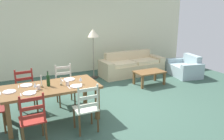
{
  "coord_description": "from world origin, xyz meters",
  "views": [
    {
      "loc": [
        -2.35,
        -4.65,
        2.28
      ],
      "look_at": [
        0.16,
        0.43,
        0.75
      ],
      "focal_mm": 36.79,
      "sensor_mm": 36.0,
      "label": 1
    }
  ],
  "objects_px": {
    "coffee_cup_secondary": "(39,87)",
    "standing_lamp": "(93,36)",
    "dining_chair_near_left": "(33,119)",
    "armchair_upholstered": "(186,69)",
    "wine_bottle": "(48,80)",
    "dining_table": "(51,90)",
    "dining_chair_far_right": "(65,85)",
    "dining_chair_far_left": "(26,91)",
    "coffee_table": "(149,73)",
    "wine_glass_near_right": "(81,79)",
    "wine_glass_near_left": "(35,85)",
    "coffee_cup_primary": "(67,83)",
    "couch": "(131,66)",
    "dining_chair_near_right": "(86,108)"
  },
  "relations": [
    {
      "from": "dining_table",
      "to": "wine_glass_near_left",
      "type": "distance_m",
      "value": 0.41
    },
    {
      "from": "dining_chair_far_left",
      "to": "coffee_table",
      "type": "bearing_deg",
      "value": 4.96
    },
    {
      "from": "wine_glass_near_right",
      "to": "couch",
      "type": "distance_m",
      "value": 3.63
    },
    {
      "from": "standing_lamp",
      "to": "dining_chair_far_right",
      "type": "bearing_deg",
      "value": -130.6
    },
    {
      "from": "wine_bottle",
      "to": "standing_lamp",
      "type": "distance_m",
      "value": 3.13
    },
    {
      "from": "dining_table",
      "to": "coffee_table",
      "type": "relative_size",
      "value": 2.11
    },
    {
      "from": "wine_glass_near_right",
      "to": "armchair_upholstered",
      "type": "relative_size",
      "value": 0.12
    },
    {
      "from": "coffee_cup_secondary",
      "to": "standing_lamp",
      "type": "relative_size",
      "value": 0.05
    },
    {
      "from": "dining_chair_far_right",
      "to": "coffee_cup_primary",
      "type": "xyz_separation_m",
      "value": [
        -0.16,
        -0.86,
        0.32
      ]
    },
    {
      "from": "wine_glass_near_right",
      "to": "coffee_cup_primary",
      "type": "height_order",
      "value": "wine_glass_near_right"
    },
    {
      "from": "dining_chair_far_right",
      "to": "dining_table",
      "type": "bearing_deg",
      "value": -121.86
    },
    {
      "from": "wine_glass_near_left",
      "to": "coffee_cup_secondary",
      "type": "bearing_deg",
      "value": 36.87
    },
    {
      "from": "armchair_upholstered",
      "to": "standing_lamp",
      "type": "distance_m",
      "value": 3.39
    },
    {
      "from": "standing_lamp",
      "to": "dining_table",
      "type": "bearing_deg",
      "value": -128.07
    },
    {
      "from": "coffee_cup_primary",
      "to": "dining_table",
      "type": "bearing_deg",
      "value": 162.49
    },
    {
      "from": "dining_chair_far_left",
      "to": "coffee_cup_primary",
      "type": "relative_size",
      "value": 10.67
    },
    {
      "from": "dining_chair_near_left",
      "to": "dining_chair_far_left",
      "type": "xyz_separation_m",
      "value": [
        0.06,
        1.49,
        0.0
      ]
    },
    {
      "from": "dining_chair_far_right",
      "to": "wine_bottle",
      "type": "height_order",
      "value": "wine_bottle"
    },
    {
      "from": "dining_chair_far_left",
      "to": "armchair_upholstered",
      "type": "distance_m",
      "value": 5.33
    },
    {
      "from": "couch",
      "to": "coffee_table",
      "type": "xyz_separation_m",
      "value": [
        -0.08,
        -1.22,
        0.06
      ]
    },
    {
      "from": "dining_table",
      "to": "dining_chair_near_right",
      "type": "height_order",
      "value": "dining_chair_near_right"
    },
    {
      "from": "coffee_table",
      "to": "dining_chair_far_right",
      "type": "bearing_deg",
      "value": -174.36
    },
    {
      "from": "coffee_table",
      "to": "couch",
      "type": "bearing_deg",
      "value": 86.04
    },
    {
      "from": "dining_chair_far_right",
      "to": "standing_lamp",
      "type": "relative_size",
      "value": 0.59
    },
    {
      "from": "wine_bottle",
      "to": "dining_chair_near_left",
      "type": "bearing_deg",
      "value": -118.9
    },
    {
      "from": "dining_chair_far_right",
      "to": "wine_glass_near_right",
      "type": "distance_m",
      "value": 1.0
    },
    {
      "from": "coffee_table",
      "to": "armchair_upholstered",
      "type": "height_order",
      "value": "armchair_upholstered"
    },
    {
      "from": "wine_bottle",
      "to": "coffee_table",
      "type": "distance_m",
      "value": 3.4
    },
    {
      "from": "coffee_cup_secondary",
      "to": "armchair_upholstered",
      "type": "relative_size",
      "value": 0.07
    },
    {
      "from": "wine_glass_near_right",
      "to": "armchair_upholstered",
      "type": "bearing_deg",
      "value": 18.31
    },
    {
      "from": "armchair_upholstered",
      "to": "dining_chair_far_right",
      "type": "bearing_deg",
      "value": -173.46
    },
    {
      "from": "dining_chair_near_left",
      "to": "dining_chair_far_right",
      "type": "relative_size",
      "value": 1.0
    },
    {
      "from": "wine_bottle",
      "to": "armchair_upholstered",
      "type": "bearing_deg",
      "value": 14.11
    },
    {
      "from": "dining_chair_far_right",
      "to": "wine_glass_near_right",
      "type": "bearing_deg",
      "value": -83.26
    },
    {
      "from": "dining_chair_near_left",
      "to": "couch",
      "type": "relative_size",
      "value": 0.42
    },
    {
      "from": "dining_chair_far_left",
      "to": "dining_chair_far_right",
      "type": "relative_size",
      "value": 1.0
    },
    {
      "from": "standing_lamp",
      "to": "coffee_cup_secondary",
      "type": "bearing_deg",
      "value": -130.66
    },
    {
      "from": "wine_glass_near_left",
      "to": "coffee_cup_secondary",
      "type": "height_order",
      "value": "wine_glass_near_left"
    },
    {
      "from": "dining_table",
      "to": "dining_chair_far_right",
      "type": "xyz_separation_m",
      "value": [
        0.47,
        0.76,
        -0.19
      ]
    },
    {
      "from": "dining_chair_near_right",
      "to": "wine_glass_near_right",
      "type": "relative_size",
      "value": 5.96
    },
    {
      "from": "wine_glass_near_left",
      "to": "couch",
      "type": "relative_size",
      "value": 0.07
    },
    {
      "from": "standing_lamp",
      "to": "dining_chair_near_left",
      "type": "bearing_deg",
      "value": -126.71
    },
    {
      "from": "dining_chair_near_left",
      "to": "armchair_upholstered",
      "type": "distance_m",
      "value": 5.74
    },
    {
      "from": "dining_chair_near_left",
      "to": "coffee_cup_secondary",
      "type": "relative_size",
      "value": 10.67
    },
    {
      "from": "dining_chair_near_right",
      "to": "dining_chair_far_right",
      "type": "height_order",
      "value": "same"
    },
    {
      "from": "dining_table",
      "to": "wine_glass_near_right",
      "type": "relative_size",
      "value": 11.8
    },
    {
      "from": "dining_chair_far_left",
      "to": "coffee_cup_primary",
      "type": "height_order",
      "value": "dining_chair_far_left"
    },
    {
      "from": "dining_table",
      "to": "dining_chair_far_right",
      "type": "distance_m",
      "value": 0.91
    },
    {
      "from": "dining_chair_near_right",
      "to": "dining_table",
      "type": "bearing_deg",
      "value": 122.12
    },
    {
      "from": "wine_glass_near_left",
      "to": "coffee_cup_primary",
      "type": "height_order",
      "value": "wine_glass_near_left"
    }
  ]
}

